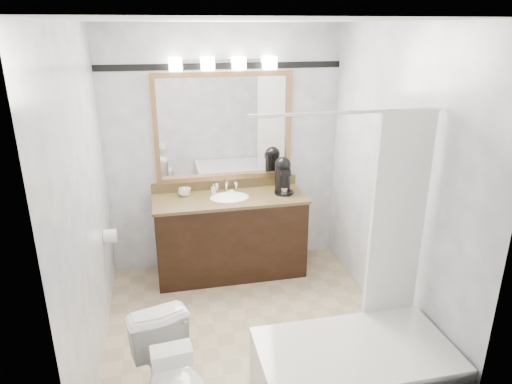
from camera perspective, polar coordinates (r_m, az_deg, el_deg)
room at (r=3.50m, az=-0.80°, el=-0.25°), size 2.42×2.62×2.52m
vanity at (r=4.73m, az=-3.23°, el=-5.26°), size 1.53×0.58×0.97m
mirror at (r=4.65m, az=-4.02°, el=8.02°), size 1.40×0.04×1.10m
vanity_light_bar at (r=4.50m, az=-4.11°, el=15.79°), size 1.02×0.14×0.12m
accent_stripe at (r=4.57m, az=-4.22°, el=15.43°), size 2.40×0.01×0.06m
bathtub at (r=3.40m, az=12.37°, el=-20.41°), size 1.30×0.75×1.96m
tp_roll at (r=4.29m, az=-17.78°, el=-5.25°), size 0.11×0.12×0.12m
toilet at (r=3.14m, az=-10.21°, el=-22.47°), size 0.57×0.78×0.72m
tissue_box at (r=2.70m, az=-10.52°, el=-19.43°), size 0.23×0.14×0.09m
coffee_maker at (r=4.66m, az=3.38°, el=2.24°), size 0.19×0.24×0.37m
cup_left at (r=4.65m, az=-9.03°, el=0.01°), size 0.11×0.11×0.08m
cup_right at (r=4.65m, az=-8.66°, el=0.04°), size 0.09×0.09×0.08m
soap_bottle_a at (r=4.67m, az=-5.33°, el=0.37°), size 0.05×0.05×0.10m
soap_bar at (r=4.68m, az=-3.22°, el=0.01°), size 0.08×0.07×0.02m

